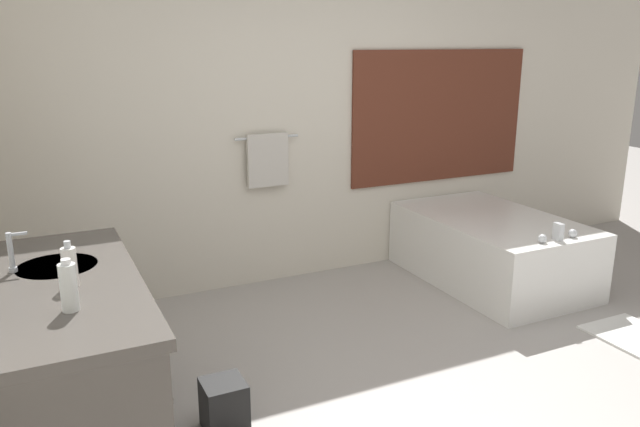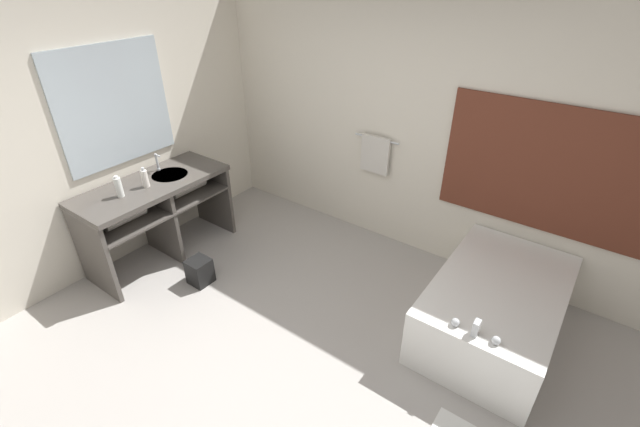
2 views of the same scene
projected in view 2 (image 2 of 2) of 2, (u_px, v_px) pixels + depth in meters
ground_plane at (262, 371)px, 3.30m from camera, size 16.00×16.00×0.00m
wall_back_with_blinds at (413, 125)px, 4.12m from camera, size 7.40×0.13×2.70m
wall_left_with_mirror at (63, 142)px, 3.72m from camera, size 0.08×7.40×2.70m
vanity_counter at (158, 203)px, 4.29m from camera, size 0.65×1.47×0.86m
sink_faucet at (157, 162)px, 4.35m from camera, size 0.09×0.04×0.18m
bathtub at (496, 306)px, 3.50m from camera, size 0.94×1.50×0.65m
water_bottle_1 at (119, 187)px, 3.87m from camera, size 0.07×0.07×0.21m
soap_dispenser at (145, 178)px, 4.04m from camera, size 0.06×0.06×0.20m
waste_bin at (200, 271)px, 4.14m from camera, size 0.20×0.20×0.26m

